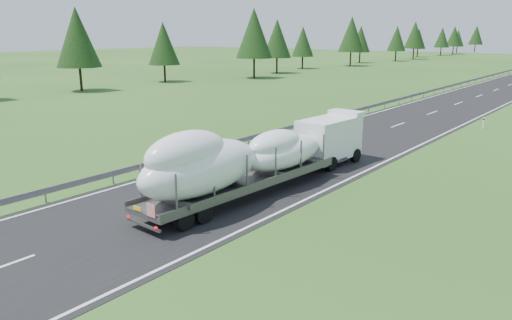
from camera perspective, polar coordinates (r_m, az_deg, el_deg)
The scene contains 3 objects.
ground at distance 24.92m, azimuth -8.70°, elevation -4.93°, with size 400.00×400.00×0.00m, color #2C541C.
tree_line_left at distance 117.23m, azimuth 6.94°, elevation 13.73°, with size 13.46×244.94×12.44m.
boat_truck at distance 25.62m, azimuth -0.03°, elevation 0.55°, with size 3.11×17.56×4.02m.
Camera 1 is at (17.27, -16.00, 8.19)m, focal length 35.00 mm.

